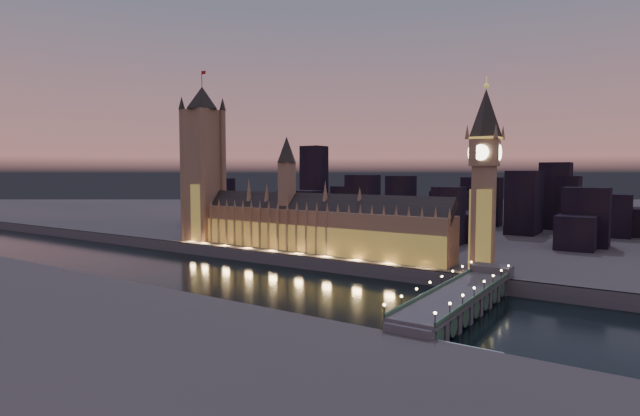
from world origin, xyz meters
The scene contains 9 objects.
ground_plane centered at (0.00, 0.00, 0.00)m, with size 2000.00×2000.00×0.00m, color black.
north_bank centered at (0.00, 520.00, 4.00)m, with size 2000.00×960.00×8.00m, color #3B423D.
embankment_wall centered at (0.00, 41.00, 4.00)m, with size 2000.00×2.50×8.00m, color #515352.
palace_of_westminster centered at (-8.39, 61.75, 26.37)m, with size 202.00×26.71×78.00m.
victoria_tower centered at (-110.00, 61.93, 73.63)m, with size 31.68×31.68×131.87m.
elizabeth_tower centered at (108.00, 61.92, 66.22)m, with size 18.00×18.00×104.59m.
westminster_bridge centered at (117.67, -3.44, 5.98)m, with size 19.42×113.00×15.90m.
river_boat centered at (136.31, -58.00, 1.56)m, with size 43.12×10.92×4.50m.
city_backdrop centered at (34.99, 246.55, 30.76)m, with size 490.17×215.63×86.17m.
Camera 1 is at (184.25, -214.12, 60.61)m, focal length 28.00 mm.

